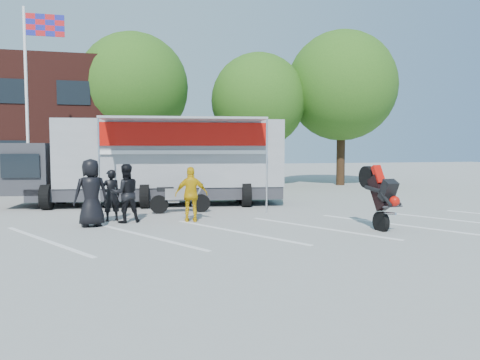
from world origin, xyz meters
name	(u,v)px	position (x,y,z in m)	size (l,w,h in m)	color
ground	(239,239)	(0.00, 0.00, 0.00)	(100.00, 100.00, 0.00)	gray
parking_bay_lines	(229,232)	(0.00, 1.00, 0.01)	(18.00, 5.00, 0.01)	white
flagpole	(33,80)	(-6.24, 10.00, 5.05)	(1.61, 0.12, 8.00)	white
tree_left	(133,88)	(-2.00, 16.00, 5.57)	(6.12, 6.12, 8.64)	#382314
tree_mid	(258,101)	(5.00, 15.00, 4.94)	(5.44, 5.44, 7.68)	#382314
tree_right	(342,86)	(10.00, 14.50, 5.88)	(6.46, 6.46, 9.12)	#382314
transporter_truck	(159,205)	(-1.33, 7.46, 0.00)	(10.43, 5.02, 3.32)	#96989E
parked_motorcycle	(180,213)	(-0.81, 5.00, 0.00)	(0.71, 2.13, 1.12)	#A7A7AC
stunt_bike_rider	(368,227)	(3.98, 0.74, 0.00)	(0.78, 1.66, 1.95)	black
spectator_leather_a	(91,193)	(-3.63, 2.83, 0.97)	(0.95, 0.62, 1.95)	black
spectator_leather_b	(111,195)	(-3.10, 3.75, 0.79)	(0.58, 0.38, 1.59)	black
spectator_leather_c	(125,193)	(-2.67, 3.32, 0.88)	(0.86, 0.67, 1.77)	black
spectator_hivis	(191,194)	(-0.73, 2.96, 0.84)	(0.98, 0.41, 1.68)	#DCA90B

